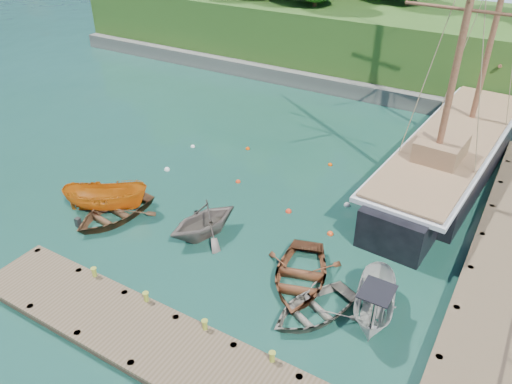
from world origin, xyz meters
TOP-DOWN VIEW (x-y plane):
  - ground at (0.00, 0.00)m, footprint 160.00×160.00m
  - dock_near at (2.00, -6.50)m, footprint 20.00×3.20m
  - dock_east at (11.50, 7.00)m, footprint 3.20×24.00m
  - bollard_0 at (-4.00, -5.10)m, footprint 0.26×0.26m
  - bollard_1 at (-1.00, -5.10)m, footprint 0.26×0.26m
  - bollard_2 at (2.00, -5.10)m, footprint 0.26×0.26m
  - bollard_3 at (5.00, -5.10)m, footprint 0.26×0.26m
  - rowboat_0 at (-7.18, -0.78)m, footprint 3.90×5.04m
  - rowboat_1 at (-2.13, 0.49)m, footprint 4.45×4.79m
  - rowboat_2 at (3.71, -0.24)m, footprint 4.85×5.78m
  - rowboat_3 at (5.07, -1.71)m, footprint 4.37×4.96m
  - motorboat_orange at (-8.03, -0.38)m, footprint 4.93×3.80m
  - cabin_boat_white at (7.29, -0.53)m, footprint 2.52×4.54m
  - schooner at (7.14, 13.38)m, footprint 6.04×26.26m
  - mooring_buoy_0 at (-8.11, 4.79)m, footprint 0.36×0.36m
  - mooring_buoy_1 at (-3.46, 5.83)m, footprint 0.30×0.30m
  - mooring_buoy_2 at (0.64, 4.55)m, footprint 0.34×0.34m
  - mooring_buoy_3 at (3.17, 6.80)m, footprint 0.35×0.35m
  - mooring_buoy_4 at (-5.26, 9.86)m, footprint 0.29×0.29m
  - mooring_buoy_5 at (0.46, 10.65)m, footprint 0.28×0.28m
  - mooring_buoy_6 at (-8.66, 8.19)m, footprint 0.29×0.29m
  - mooring_buoy_7 at (3.44, 3.84)m, footprint 0.33×0.33m

SIDE VIEW (x-z plane):
  - ground at x=0.00m, z-range 0.00..0.00m
  - bollard_0 at x=-4.00m, z-range -0.23..0.23m
  - bollard_1 at x=-1.00m, z-range -0.23..0.23m
  - bollard_2 at x=2.00m, z-range -0.23..0.23m
  - bollard_3 at x=5.00m, z-range -0.23..0.23m
  - rowboat_0 at x=-7.18m, z-range -0.48..0.48m
  - rowboat_1 at x=-2.13m, z-range -1.03..1.03m
  - rowboat_2 at x=3.71m, z-range -0.51..0.51m
  - rowboat_3 at x=5.07m, z-range -0.43..0.43m
  - motorboat_orange at x=-8.03m, z-range -0.90..0.90m
  - cabin_boat_white at x=7.29m, z-range -0.83..0.83m
  - mooring_buoy_0 at x=-8.11m, z-range -0.18..0.18m
  - mooring_buoy_1 at x=-3.46m, z-range -0.15..0.15m
  - mooring_buoy_2 at x=0.64m, z-range -0.17..0.17m
  - mooring_buoy_3 at x=3.17m, z-range -0.18..0.18m
  - mooring_buoy_4 at x=-5.26m, z-range -0.14..0.14m
  - mooring_buoy_5 at x=0.46m, z-range -0.14..0.14m
  - mooring_buoy_6 at x=-8.66m, z-range -0.15..0.15m
  - mooring_buoy_7 at x=3.44m, z-range -0.17..0.17m
  - dock_near at x=2.00m, z-range -0.12..0.98m
  - dock_east at x=11.50m, z-range -0.12..0.98m
  - schooner at x=7.14m, z-range -8.45..10.56m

